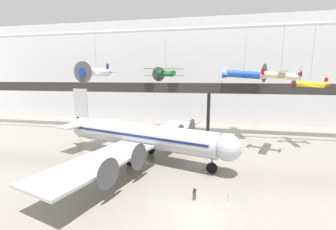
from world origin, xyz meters
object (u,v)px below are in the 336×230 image
Objects in this scene: airliner_silver_main at (139,135)px; info_sign_pedestal at (194,195)px; suspended_plane_blue_trainer at (244,75)px; suspended_plane_cream_biplane at (281,75)px; suspended_plane_white_twin at (97,72)px; stanchion_barrier at (228,201)px; suspended_plane_yellow_lowwing at (310,84)px; suspended_plane_green_biplane at (165,73)px.

info_sign_pedestal is (8.55, -9.25, -2.96)m from airliner_silver_main.
info_sign_pedestal is (-6.95, -24.15, -11.38)m from suspended_plane_blue_trainer.
suspended_plane_cream_biplane reaches higher than airliner_silver_main.
stanchion_barrier is (22.16, -17.85, -11.95)m from suspended_plane_white_twin.
suspended_plane_yellow_lowwing is 9.12× the size of stanchion_barrier.
suspended_plane_green_biplane is (-15.23, 1.94, 0.30)m from suspended_plane_blue_trainer.
suspended_plane_yellow_lowwing is 27.37m from info_sign_pedestal.
suspended_plane_cream_biplane is 0.83× the size of suspended_plane_yellow_lowwing.
suspended_plane_cream_biplane reaches higher than info_sign_pedestal.
suspended_plane_cream_biplane reaches higher than suspended_plane_yellow_lowwing.
stanchion_barrier is (-7.50, -14.42, -11.33)m from suspended_plane_cream_biplane.
airliner_silver_main is at bearing 58.00° from suspended_plane_white_twin.
suspended_plane_green_biplane is (-18.89, 11.80, 0.48)m from suspended_plane_cream_biplane.
suspended_plane_blue_trainer is at bearing 110.78° from suspended_plane_white_twin.
info_sign_pedestal is (-3.10, 0.13, 0.13)m from stanchion_barrier.
airliner_silver_main reaches higher than stanchion_barrier.
info_sign_pedestal is at bearing -105.52° from suspended_plane_cream_biplane.
stanchion_barrier is (11.38, -26.22, -11.81)m from suspended_plane_green_biplane.
suspended_plane_cream_biplane is at bearing 90.30° from suspended_plane_white_twin.
suspended_plane_white_twin is (-10.50, 8.48, 8.86)m from airliner_silver_main.
suspended_plane_yellow_lowwing is (5.76, 5.34, -1.38)m from suspended_plane_cream_biplane.
suspended_plane_blue_trainer reaches higher than stanchion_barrier.
info_sign_pedestal reaches higher than stanchion_barrier.
airliner_silver_main is at bearing 141.17° from stanchion_barrier.
airliner_silver_main is at bearing -144.20° from suspended_plane_cream_biplane.
suspended_plane_yellow_lowwing is at bearing -30.72° from suspended_plane_blue_trainer.
suspended_plane_blue_trainer is at bearing -27.12° from suspended_plane_yellow_lowwing.
suspended_plane_blue_trainer is 0.98× the size of suspended_plane_yellow_lowwing.
suspended_plane_cream_biplane is 21.03m from info_sign_pedestal.
info_sign_pedestal is at bearing 48.73° from suspended_plane_yellow_lowwing.
suspended_plane_yellow_lowwing is at bearing 56.13° from stanchion_barrier.
stanchion_barrier is 0.87× the size of info_sign_pedestal.
suspended_plane_white_twin is at bearing 88.70° from suspended_plane_green_biplane.
suspended_plane_blue_trainer is at bearing 98.38° from info_sign_pedestal.
airliner_silver_main is 3.78× the size of suspended_plane_green_biplane.
airliner_silver_main is 12.94m from info_sign_pedestal.
suspended_plane_white_twin is at bearing -165.55° from suspended_plane_cream_biplane.
suspended_plane_green_biplane reaches higher than suspended_plane_blue_trainer.
suspended_plane_yellow_lowwing is 35.52m from suspended_plane_white_twin.
suspended_plane_green_biplane is 29.76m from info_sign_pedestal.
suspended_plane_yellow_lowwing is at bearing 74.61° from info_sign_pedestal.
airliner_silver_main reaches higher than info_sign_pedestal.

